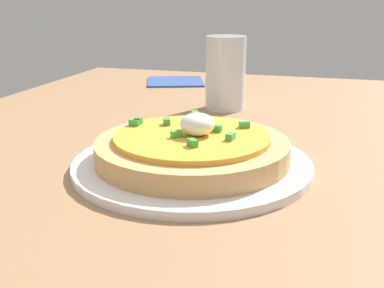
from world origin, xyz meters
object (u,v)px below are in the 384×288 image
at_px(pizza, 192,147).
at_px(napkin, 175,82).
at_px(plate, 192,164).
at_px(cup_far, 225,77).

relative_size(pizza, napkin, 1.80).
relative_size(plate, pizza, 1.24).
bearing_deg(napkin, plate, -159.94).
bearing_deg(cup_far, pizza, -174.89).
bearing_deg(pizza, napkin, 20.07).
height_order(pizza, napkin, pizza).
bearing_deg(cup_far, plate, -174.92).
bearing_deg(pizza, cup_far, 5.11).
height_order(plate, cup_far, cup_far).
xyz_separation_m(plate, pizza, (0.00, -0.00, 0.02)).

